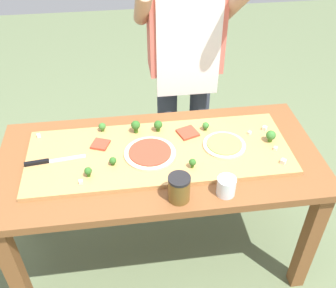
% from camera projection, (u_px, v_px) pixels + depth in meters
% --- Properties ---
extents(ground_plane, '(8.00, 8.00, 0.00)m').
position_uv_depth(ground_plane, '(161.00, 250.00, 2.33)').
color(ground_plane, '#60704C').
extents(prep_table, '(1.54, 0.72, 0.74)m').
position_uv_depth(prep_table, '(160.00, 173.00, 1.93)').
color(prep_table, brown).
rests_on(prep_table, ground).
extents(cutting_board, '(1.25, 0.47, 0.02)m').
position_uv_depth(cutting_board, '(160.00, 152.00, 1.87)').
color(cutting_board, tan).
rests_on(cutting_board, prep_table).
extents(chefs_knife, '(0.28, 0.05, 0.02)m').
position_uv_depth(chefs_knife, '(46.00, 161.00, 1.80)').
color(chefs_knife, '#B7BABF').
rests_on(chefs_knife, cutting_board).
extents(pizza_whole_tomato_red, '(0.25, 0.25, 0.02)m').
position_uv_depth(pizza_whole_tomato_red, '(150.00, 153.00, 1.84)').
color(pizza_whole_tomato_red, beige).
rests_on(pizza_whole_tomato_red, cutting_board).
extents(pizza_whole_pesto_green, '(0.21, 0.21, 0.02)m').
position_uv_depth(pizza_whole_pesto_green, '(224.00, 145.00, 1.89)').
color(pizza_whole_pesto_green, beige).
rests_on(pizza_whole_pesto_green, cutting_board).
extents(pizza_slice_far_right, '(0.10, 0.10, 0.01)m').
position_uv_depth(pizza_slice_far_right, '(100.00, 144.00, 1.90)').
color(pizza_slice_far_right, '#BC3D28').
rests_on(pizza_slice_far_right, cutting_board).
extents(pizza_slice_center, '(0.12, 0.12, 0.01)m').
position_uv_depth(pizza_slice_center, '(188.00, 133.00, 1.97)').
color(pizza_slice_center, '#BC3D28').
rests_on(pizza_slice_center, cutting_board).
extents(broccoli_floret_front_left, '(0.04, 0.04, 0.06)m').
position_uv_depth(broccoli_floret_front_left, '(158.00, 125.00, 1.97)').
color(broccoli_floret_front_left, '#366618').
rests_on(broccoli_floret_front_left, cutting_board).
extents(broccoli_floret_back_right, '(0.03, 0.03, 0.05)m').
position_uv_depth(broccoli_floret_back_right, '(206.00, 126.00, 1.98)').
color(broccoli_floret_back_right, '#3F7220').
rests_on(broccoli_floret_back_right, cutting_board).
extents(broccoli_floret_center_right, '(0.04, 0.04, 0.05)m').
position_uv_depth(broccoli_floret_center_right, '(102.00, 127.00, 1.97)').
color(broccoli_floret_center_right, '#3F7220').
rests_on(broccoli_floret_center_right, cutting_board).
extents(broccoli_floret_back_mid, '(0.03, 0.03, 0.04)m').
position_uv_depth(broccoli_floret_back_mid, '(113.00, 161.00, 1.78)').
color(broccoli_floret_back_mid, '#366618').
rests_on(broccoli_floret_back_mid, cutting_board).
extents(broccoli_floret_front_mid, '(0.05, 0.05, 0.06)m').
position_uv_depth(broccoli_floret_front_mid, '(271.00, 136.00, 1.90)').
color(broccoli_floret_front_mid, '#3F7220').
rests_on(broccoli_floret_front_mid, cutting_board).
extents(broccoli_floret_front_right, '(0.03, 0.03, 0.05)m').
position_uv_depth(broccoli_floret_front_right, '(192.00, 163.00, 1.76)').
color(broccoli_floret_front_right, '#366618').
rests_on(broccoli_floret_front_right, cutting_board).
extents(broccoli_floret_back_left, '(0.05, 0.05, 0.07)m').
position_uv_depth(broccoli_floret_back_left, '(136.00, 126.00, 1.95)').
color(broccoli_floret_back_left, '#366618').
rests_on(broccoli_floret_back_left, cutting_board).
extents(broccoli_floret_center_left, '(0.03, 0.03, 0.05)m').
position_uv_depth(broccoli_floret_center_left, '(88.00, 171.00, 1.71)').
color(broccoli_floret_center_left, '#366618').
rests_on(broccoli_floret_center_left, cutting_board).
extents(cheese_crumble_a, '(0.03, 0.03, 0.02)m').
position_uv_depth(cheese_crumble_a, '(283.00, 162.00, 1.79)').
color(cheese_crumble_a, silver).
rests_on(cheese_crumble_a, cutting_board).
extents(cheese_crumble_b, '(0.03, 0.03, 0.02)m').
position_uv_depth(cheese_crumble_b, '(265.00, 128.00, 1.99)').
color(cheese_crumble_b, white).
rests_on(cheese_crumble_b, cutting_board).
extents(cheese_crumble_c, '(0.02, 0.02, 0.02)m').
position_uv_depth(cheese_crumble_c, '(249.00, 133.00, 1.97)').
color(cheese_crumble_c, white).
rests_on(cheese_crumble_c, cutting_board).
extents(cheese_crumble_d, '(0.02, 0.02, 0.02)m').
position_uv_depth(cheese_crumble_d, '(81.00, 182.00, 1.69)').
color(cheese_crumble_d, silver).
rests_on(cheese_crumble_d, cutting_board).
extents(cheese_crumble_e, '(0.02, 0.02, 0.02)m').
position_uv_depth(cheese_crumble_e, '(275.00, 148.00, 1.87)').
color(cheese_crumble_e, white).
rests_on(cheese_crumble_e, cutting_board).
extents(cheese_crumble_f, '(0.02, 0.02, 0.02)m').
position_uv_depth(cheese_crumble_f, '(39.00, 136.00, 1.95)').
color(cheese_crumble_f, white).
rests_on(cheese_crumble_f, cutting_board).
extents(flour_cup, '(0.08, 0.08, 0.08)m').
position_uv_depth(flour_cup, '(226.00, 187.00, 1.65)').
color(flour_cup, white).
rests_on(flour_cup, prep_table).
extents(sauce_jar, '(0.09, 0.09, 0.12)m').
position_uv_depth(sauce_jar, '(179.00, 188.00, 1.62)').
color(sauce_jar, brown).
rests_on(sauce_jar, prep_table).
extents(cook_center, '(0.54, 0.39, 1.67)m').
position_uv_depth(cook_center, '(185.00, 52.00, 2.15)').
color(cook_center, '#333847').
rests_on(cook_center, ground).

